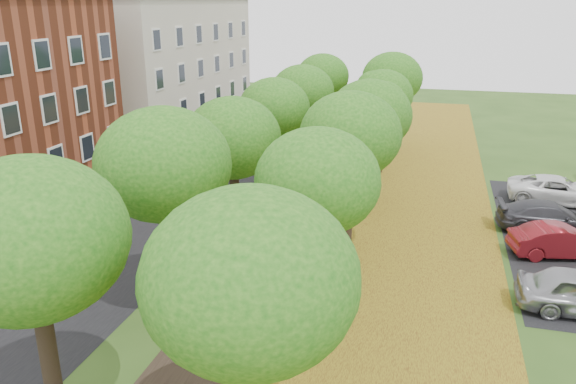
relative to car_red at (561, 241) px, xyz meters
The scene contains 9 objects.
street_asphalt 18.54m from the car_red, behind, with size 8.00×70.00×0.01m, color black.
footpath 11.07m from the car_red, behind, with size 3.20×70.00×0.01m, color black.
leaf_verge 6.12m from the car_red, behind, with size 7.50×70.00×0.01m, color olive.
tree_row_west 13.85m from the car_red, behind, with size 3.87×33.87×6.38m.
tree_row_east 9.38m from the car_red, behind, with size 3.87×33.87×6.38m.
building_cream 34.15m from the car_red, 145.82° to the left, with size 10.30×20.30×10.40m.
car_red is the anchor object (origin of this frame).
car_grey 2.75m from the car_red, 90.00° to the left, with size 1.86×4.57×1.32m, color #333338.
car_white 6.95m from the car_red, 81.32° to the left, with size 2.25×4.89×1.36m, color white.
Camera 1 is at (5.73, -8.93, 9.81)m, focal length 35.00 mm.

